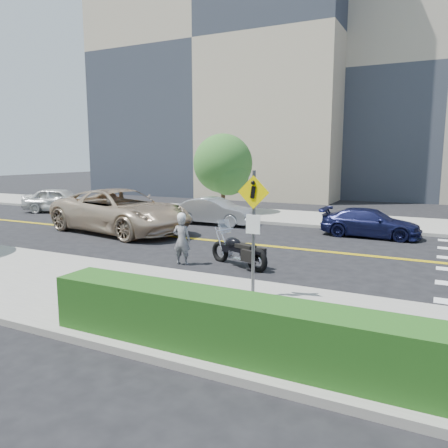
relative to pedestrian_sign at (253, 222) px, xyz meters
name	(u,v)px	position (x,y,z in m)	size (l,w,h in m)	color
ground_plane	(218,241)	(-4.20, 6.31, -1.96)	(120.00, 120.00, 0.00)	black
sidewalk_near	(85,289)	(-4.20, -1.19, -1.89)	(60.00, 5.00, 0.15)	#9E9B91
sidewalk_far	(279,217)	(-4.20, 13.81, -1.89)	(60.00, 5.00, 0.15)	#9E9B91
building_left	(231,55)	(-14.20, 28.31, 10.54)	(22.00, 14.00, 25.00)	tan
hedge	(284,336)	(1.80, -2.99, -1.31)	(9.00, 0.90, 1.00)	#235619
pedestrian_sign	(253,222)	(0.00, 0.00, 0.00)	(0.78, 0.08, 3.00)	#4C4C51
motorcyclist	(182,239)	(-3.46, 2.36, -1.12)	(0.63, 0.47, 1.69)	#B5B5BA
motorcycle	(239,244)	(-1.74, 2.98, -1.25)	(2.35, 0.71, 1.43)	black
suv	(121,211)	(-9.13, 6.21, -0.98)	(3.26, 7.07, 1.96)	#C8B193
parked_car_white	(60,200)	(-17.13, 10.12, -1.21)	(1.78, 4.43, 1.51)	silver
parked_car_silver	(215,211)	(-6.36, 10.13, -1.28)	(1.44, 4.12, 1.36)	#B1B5B9
parked_car_blue	(370,223)	(1.23, 10.11, -1.36)	(1.70, 4.17, 1.21)	#171A45
tree_far_a	(223,164)	(-7.70, 13.76, 1.04)	(3.47, 3.47, 4.74)	#382619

